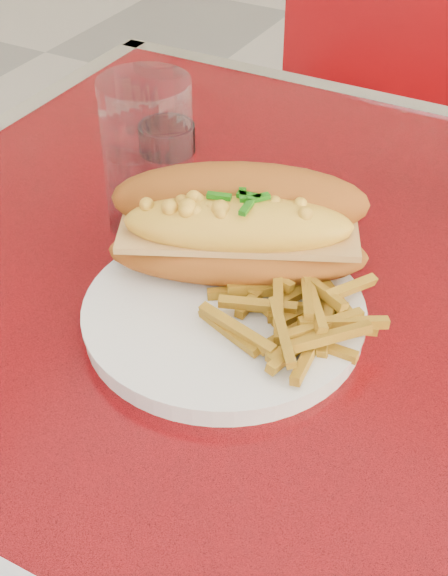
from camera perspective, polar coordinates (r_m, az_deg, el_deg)
The scene contains 7 objects.
diner_table at distance 0.86m, azimuth 13.42°, elevation -9.99°, with size 1.23×0.83×0.77m.
dinner_plate at distance 0.71m, azimuth 0.00°, elevation -1.90°, with size 0.27×0.27×0.02m.
mac_hoagie at distance 0.73m, azimuth 1.05°, elevation 4.43°, with size 0.26×0.20×0.11m.
fries_pile at distance 0.68m, azimuth 4.94°, elevation -1.42°, with size 0.12×0.10×0.03m, color gold, non-canonical shape.
fork at distance 0.73m, azimuth 5.43°, elevation 0.23°, with size 0.04×0.15×0.00m.
sauce_cup_left at distance 0.97m, azimuth -4.09°, elevation 10.69°, with size 0.08×0.08×0.03m.
water_tumbler at distance 0.81m, azimuth -5.41°, elevation 9.36°, with size 0.09×0.09×0.16m, color silver.
Camera 1 is at (0.09, -0.58, 1.24)m, focal length 50.00 mm.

